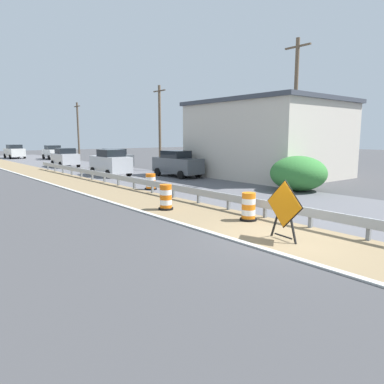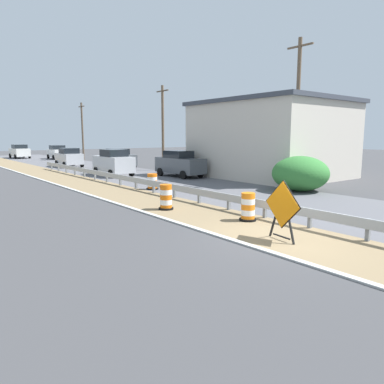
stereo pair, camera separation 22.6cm
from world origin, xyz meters
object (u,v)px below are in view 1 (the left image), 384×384
utility_pole_far (78,130)px  warning_sign_diamond (284,207)px  car_distant_a (53,152)px  utility_pole_mid (160,127)px  car_mid_far_lane (177,164)px  car_lead_near_lane (110,163)px  car_trailing_near_lane (115,158)px  utility_pole_near (295,112)px  traffic_barrel_mid (151,182)px  car_lead_far_lane (65,158)px  traffic_barrel_nearest (249,208)px  traffic_barrel_close (166,198)px  car_trailing_far_lane (14,151)px

utility_pole_far → warning_sign_diamond: bearing=-103.7°
car_distant_a → utility_pole_far: size_ratio=0.56×
car_distant_a → utility_pole_mid: 23.72m
car_mid_far_lane → car_lead_near_lane: bearing=-139.3°
utility_pole_mid → utility_pole_far: bearing=90.7°
warning_sign_diamond → car_trailing_near_lane: car_trailing_near_lane is taller
car_distant_a → utility_pole_near: (2.46, -37.92, 3.71)m
traffic_barrel_mid → car_lead_far_lane: car_lead_far_lane is taller
traffic_barrel_nearest → car_mid_far_lane: car_mid_far_lane is taller
warning_sign_diamond → car_trailing_near_lane: (7.89, 26.34, -0.06)m
warning_sign_diamond → car_trailing_near_lane: size_ratio=0.45×
traffic_barrel_mid → utility_pole_mid: size_ratio=0.12×
car_lead_near_lane → utility_pole_far: utility_pole_far is taller
car_lead_near_lane → utility_pole_mid: (5.78, 1.39, 2.97)m
traffic_barrel_mid → car_trailing_near_lane: (5.25, 14.70, 0.54)m
traffic_barrel_close → car_lead_far_lane: car_lead_far_lane is taller
car_lead_near_lane → utility_pole_near: size_ratio=0.49×
traffic_barrel_close → utility_pole_mid: 18.92m
utility_pole_mid → car_lead_near_lane: bearing=-166.5°
traffic_barrel_nearest → traffic_barrel_mid: traffic_barrel_nearest is taller
traffic_barrel_nearest → car_distant_a: size_ratio=0.25×
car_lead_far_lane → utility_pole_near: utility_pole_near is taller
car_mid_far_lane → utility_pole_mid: 6.55m
traffic_barrel_nearest → utility_pole_far: size_ratio=0.14×
traffic_barrel_nearest → car_lead_far_lane: 28.76m
utility_pole_far → car_lead_near_lane: bearing=-105.3°
traffic_barrel_close → car_trailing_far_lane: car_trailing_far_lane is taller
car_trailing_near_lane → traffic_barrel_mid: bearing=-19.8°
car_mid_far_lane → car_distant_a: bearing=178.4°
car_lead_far_lane → traffic_barrel_close: bearing=171.6°
warning_sign_diamond → traffic_barrel_nearest: bearing=-106.5°
car_distant_a → utility_pole_near: 38.18m
traffic_barrel_close → utility_pole_far: utility_pole_far is taller
traffic_barrel_nearest → traffic_barrel_close: (-1.25, 3.67, 0.02)m
traffic_barrel_close → traffic_barrel_mid: size_ratio=1.16×
car_trailing_far_lane → utility_pole_near: (6.19, -43.36, 3.68)m
traffic_barrel_close → car_trailing_near_lane: (7.99, 20.21, 0.47)m
car_distant_a → warning_sign_diamond: bearing=-7.8°
car_mid_far_lane → car_trailing_near_lane: bearing=179.1°
utility_pole_mid → traffic_barrel_nearest: bearing=-115.1°
car_mid_far_lane → car_trailing_far_lane: (-3.82, 34.30, -0.03)m
car_lead_far_lane → utility_pole_mid: utility_pole_mid is taller
car_trailing_far_lane → car_distant_a: size_ratio=1.14×
car_trailing_near_lane → warning_sign_diamond: bearing=-16.9°
utility_pole_near → car_trailing_near_lane: bearing=97.5°
traffic_barrel_mid → warning_sign_diamond: bearing=-102.8°
car_lead_far_lane → utility_pole_far: size_ratio=0.54×
car_trailing_far_lane → utility_pole_near: bearing=-172.1°
car_trailing_far_lane → car_lead_near_lane: bearing=180.0°
utility_pole_far → traffic_barrel_mid: bearing=-104.1°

